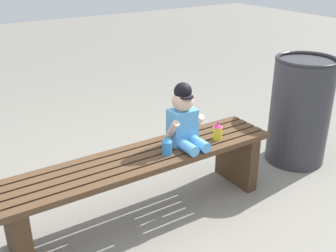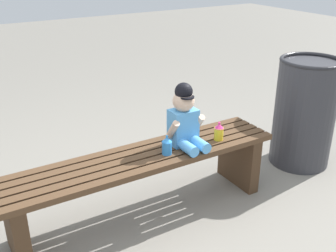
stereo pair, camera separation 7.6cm
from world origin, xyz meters
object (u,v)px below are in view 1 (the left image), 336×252
Objects in this scene: child_figure at (184,118)px; trash_bin at (300,111)px; park_bench at (143,175)px; sippy_cup_right at (218,131)px; sippy_cup_left at (167,145)px.

child_figure is 0.48× the size of trash_bin.
child_figure reaches higher than park_bench.
sippy_cup_right is at bearing -14.13° from child_figure.
trash_bin is (1.10, -0.00, -0.18)m from child_figure.
child_figure is 0.21m from sippy_cup_left.
sippy_cup_left is at bearing -160.74° from child_figure.
child_figure is at bearing -0.23° from park_bench.
child_figure reaches higher than sippy_cup_left.
sippy_cup_right is 0.87m from trash_bin.
trash_bin is at bearing 3.49° from sippy_cup_right.
park_bench is 4.40× the size of child_figure.
child_figure is 3.26× the size of sippy_cup_right.
sippy_cup_right is at bearing -176.51° from trash_bin.
park_bench is at bearing 179.77° from trash_bin.
trash_bin reaches higher than sippy_cup_left.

